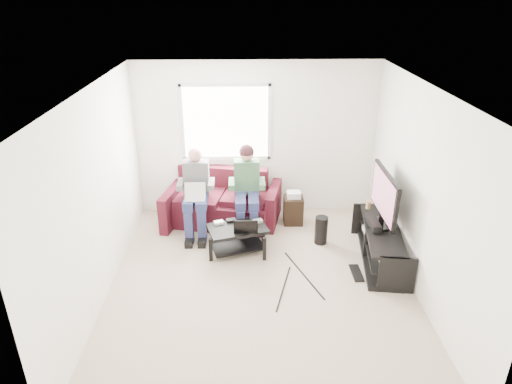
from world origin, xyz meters
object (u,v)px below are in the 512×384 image
(coffee_table, at_px, (238,234))
(tv, at_px, (384,196))
(tv_stand, at_px, (380,246))
(subwoofer, at_px, (321,230))
(end_table, at_px, (293,209))
(sofa, at_px, (223,204))

(coffee_table, bearing_deg, tv, -4.79)
(tv_stand, distance_m, tv, 0.76)
(tv, height_order, subwoofer, tv)
(coffee_table, height_order, subwoofer, subwoofer)
(tv_stand, relative_size, tv, 1.49)
(coffee_table, xyz_separation_m, subwoofer, (1.28, 0.24, -0.09))
(tv_stand, distance_m, end_table, 1.64)
(tv_stand, bearing_deg, subwoofer, 146.81)
(sofa, relative_size, tv_stand, 1.23)
(tv_stand, height_order, end_table, end_table)
(tv, distance_m, end_table, 1.73)
(tv, height_order, end_table, tv)
(coffee_table, relative_size, tv_stand, 0.58)
(sofa, xyz_separation_m, subwoofer, (1.53, -0.76, -0.10))
(sofa, xyz_separation_m, tv_stand, (2.31, -1.27, -0.09))
(tv, relative_size, end_table, 1.94)
(tv_stand, height_order, tv, tv)
(sofa, height_order, coffee_table, sofa)
(sofa, relative_size, tv, 1.84)
(tv, xyz_separation_m, end_table, (-1.14, 1.08, -0.73))
(coffee_table, relative_size, end_table, 1.67)
(coffee_table, xyz_separation_m, tv_stand, (2.06, -0.27, -0.07))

